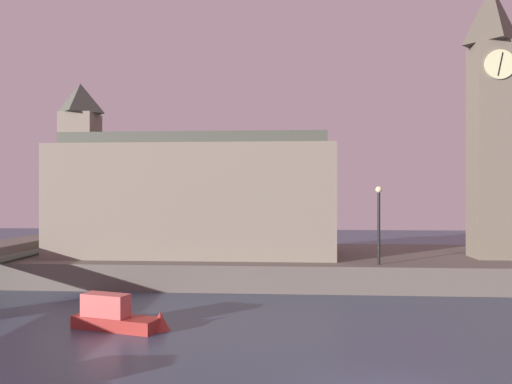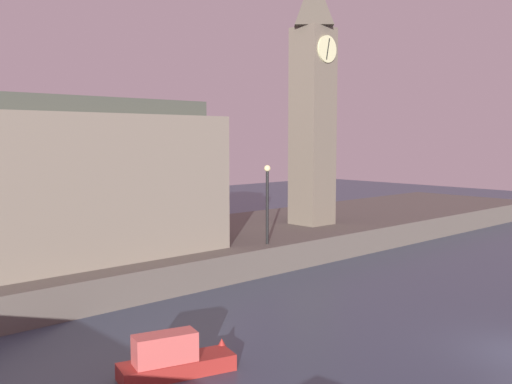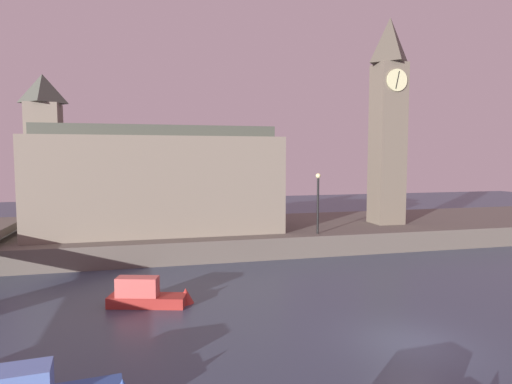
{
  "view_description": "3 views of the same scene",
  "coord_description": "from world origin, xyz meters",
  "px_view_note": "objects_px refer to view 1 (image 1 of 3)",
  "views": [
    {
      "loc": [
        -2.72,
        -12.91,
        5.53
      ],
      "look_at": [
        -4.56,
        14.08,
        5.51
      ],
      "focal_mm": 35.05,
      "sensor_mm": 36.0,
      "label": 1
    },
    {
      "loc": [
        -19.76,
        -7.76,
        7.34
      ],
      "look_at": [
        0.49,
        14.12,
        4.53
      ],
      "focal_mm": 40.98,
      "sensor_mm": 36.0,
      "label": 2
    },
    {
      "loc": [
        -9.52,
        -14.01,
        7.04
      ],
      "look_at": [
        -1.66,
        17.91,
        4.34
      ],
      "focal_mm": 30.71,
      "sensor_mm": 36.0,
      "label": 3
    }
  ],
  "objects_px": {
    "clock_tower": "(492,116)",
    "boat_dinghy_red": "(122,317)",
    "parliament_hall": "(189,195)",
    "streetlamp": "(379,216)"
  },
  "relations": [
    {
      "from": "boat_dinghy_red",
      "to": "clock_tower",
      "type": "bearing_deg",
      "value": 31.48
    },
    {
      "from": "streetlamp",
      "to": "boat_dinghy_red",
      "type": "distance_m",
      "value": 14.77
    },
    {
      "from": "streetlamp",
      "to": "boat_dinghy_red",
      "type": "relative_size",
      "value": 1.01
    },
    {
      "from": "streetlamp",
      "to": "boat_dinghy_red",
      "type": "xyz_separation_m",
      "value": [
        -11.64,
        -8.32,
        -3.68
      ]
    },
    {
      "from": "clock_tower",
      "to": "parliament_hall",
      "type": "relative_size",
      "value": 0.95
    },
    {
      "from": "streetlamp",
      "to": "boat_dinghy_red",
      "type": "height_order",
      "value": "streetlamp"
    },
    {
      "from": "parliament_hall",
      "to": "boat_dinghy_red",
      "type": "distance_m",
      "value": 13.14
    },
    {
      "from": "clock_tower",
      "to": "boat_dinghy_red",
      "type": "relative_size",
      "value": 3.89
    },
    {
      "from": "clock_tower",
      "to": "streetlamp",
      "type": "distance_m",
      "value": 10.01
    },
    {
      "from": "clock_tower",
      "to": "streetlamp",
      "type": "height_order",
      "value": "clock_tower"
    }
  ]
}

